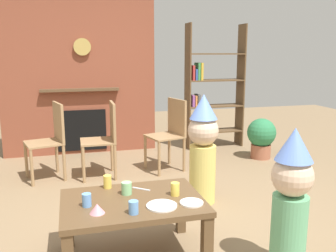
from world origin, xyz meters
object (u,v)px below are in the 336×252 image
at_px(bookshelf, 210,92).
at_px(dining_chair_left, 51,136).
at_px(child_with_cone_hat, 291,197).
at_px(dining_chair_right, 171,130).
at_px(paper_cup_near_right, 107,182).
at_px(paper_cup_far_left, 87,200).
at_px(paper_plate_rear, 162,206).
at_px(coffee_table, 133,209).
at_px(child_in_pink, 203,146).
at_px(paper_cup_near_left, 134,207).
at_px(paper_cup_center, 175,189).
at_px(paper_cup_far_right, 127,188).
at_px(dining_chair_middle, 105,135).
at_px(potted_plant_tall, 261,136).
at_px(birthday_cake_slice, 97,209).
at_px(paper_plate_front, 192,203).

relative_size(bookshelf, dining_chair_left, 2.11).
bearing_deg(child_with_cone_hat, dining_chair_right, -63.64).
bearing_deg(child_with_cone_hat, paper_cup_near_right, -8.88).
xyz_separation_m(paper_cup_far_left, dining_chair_left, (-0.31, 2.01, 0.01)).
distance_m(paper_plate_rear, dining_chair_left, 2.29).
height_order(bookshelf, paper_plate_rear, bookshelf).
height_order(coffee_table, child_in_pink, child_in_pink).
relative_size(paper_cup_near_right, child_with_cone_hat, 0.10).
distance_m(coffee_table, paper_cup_near_right, 0.34).
relative_size(paper_cup_near_left, dining_chair_right, 0.10).
height_order(paper_cup_near_right, paper_cup_center, paper_cup_near_right).
bearing_deg(paper_cup_center, paper_cup_far_left, -177.07).
xyz_separation_m(paper_cup_near_left, paper_plate_rear, (0.20, 0.06, -0.04)).
height_order(paper_cup_near_left, paper_cup_far_right, paper_cup_far_right).
bearing_deg(dining_chair_middle, paper_cup_far_left, 81.28).
xyz_separation_m(paper_cup_far_left, child_in_pink, (1.16, 0.88, 0.08)).
distance_m(paper_cup_far_left, paper_cup_far_right, 0.33).
xyz_separation_m(bookshelf, coffee_table, (-1.71, -2.89, -0.49)).
relative_size(dining_chair_left, potted_plant_tall, 1.58).
bearing_deg(coffee_table, paper_cup_near_left, -97.88).
distance_m(birthday_cake_slice, child_in_pink, 1.49).
bearing_deg(paper_plate_rear, child_with_cone_hat, -15.98).
bearing_deg(paper_cup_near_right, dining_chair_left, 105.72).
relative_size(paper_plate_front, paper_plate_rear, 0.78).
bearing_deg(paper_cup_far_left, paper_plate_rear, -15.52).
distance_m(paper_cup_center, birthday_cake_slice, 0.60).
xyz_separation_m(birthday_cake_slice, child_in_pink, (1.10, 1.00, 0.09)).
bearing_deg(paper_cup_near_right, birthday_cake_slice, -104.38).
relative_size(paper_cup_near_left, paper_plate_rear, 0.42).
relative_size(coffee_table, paper_cup_far_right, 10.80).
xyz_separation_m(coffee_table, child_with_cone_hat, (1.01, -0.40, 0.15)).
xyz_separation_m(dining_chair_middle, dining_chair_right, (0.83, 0.07, 0.00)).
relative_size(paper_plate_front, child_in_pink, 0.15).
xyz_separation_m(paper_cup_far_left, dining_chair_right, (1.14, 1.98, 0.01)).
distance_m(paper_cup_near_left, child_with_cone_hat, 1.05).
bearing_deg(paper_cup_near_left, potted_plant_tall, 46.20).
bearing_deg(paper_cup_far_right, paper_cup_near_right, 126.69).
relative_size(paper_cup_center, dining_chair_middle, 0.11).
height_order(paper_cup_near_left, dining_chair_middle, dining_chair_middle).
bearing_deg(potted_plant_tall, dining_chair_middle, -174.50).
height_order(bookshelf, dining_chair_right, bookshelf).
height_order(paper_plate_front, potted_plant_tall, potted_plant_tall).
relative_size(paper_cup_far_right, dining_chair_left, 0.10).
relative_size(paper_cup_center, paper_cup_far_right, 1.04).
distance_m(paper_cup_near_left, paper_cup_far_right, 0.34).
distance_m(coffee_table, potted_plant_tall, 3.03).
xyz_separation_m(paper_cup_center, dining_chair_middle, (-0.32, 1.87, 0.01)).
distance_m(paper_cup_near_right, paper_cup_far_left, 0.36).
distance_m(paper_plate_front, dining_chair_middle, 2.08).
distance_m(coffee_table, paper_cup_far_right, 0.17).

